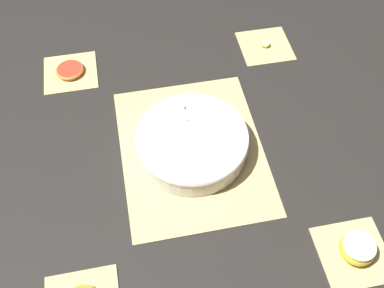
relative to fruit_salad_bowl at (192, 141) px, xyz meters
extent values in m
plane|color=black|center=(0.00, 0.00, -0.04)|extent=(6.00, 6.00, 0.00)
cube|color=#D6B775|center=(0.00, 0.00, -0.04)|extent=(0.46, 0.36, 0.01)
cube|color=#3D2D19|center=(-0.19, 0.00, -0.04)|extent=(0.01, 0.36, 0.00)
cube|color=#3D2D19|center=(-0.14, 0.00, -0.04)|extent=(0.01, 0.36, 0.00)
cube|color=#3D2D19|center=(-0.09, 0.00, -0.04)|extent=(0.01, 0.36, 0.00)
cube|color=#3D2D19|center=(-0.05, 0.00, -0.04)|extent=(0.01, 0.36, 0.00)
cube|color=#3D2D19|center=(0.00, 0.00, -0.04)|extent=(0.01, 0.36, 0.00)
cube|color=#3D2D19|center=(0.05, 0.00, -0.04)|extent=(0.01, 0.36, 0.00)
cube|color=#3D2D19|center=(0.09, 0.00, -0.04)|extent=(0.01, 0.36, 0.00)
cube|color=#3D2D19|center=(0.14, 0.00, -0.04)|extent=(0.01, 0.36, 0.00)
cube|color=#3D2D19|center=(0.18, 0.00, -0.04)|extent=(0.01, 0.36, 0.00)
cube|color=#D6B775|center=(-0.35, -0.30, -0.04)|extent=(0.15, 0.15, 0.01)
cube|color=#3D2D19|center=(-0.39, -0.30, -0.04)|extent=(0.00, 0.15, 0.00)
cube|color=#3D2D19|center=(-0.36, -0.30, -0.04)|extent=(0.00, 0.15, 0.00)
cube|color=#3D2D19|center=(-0.33, -0.30, -0.04)|extent=(0.00, 0.15, 0.00)
cube|color=#3D2D19|center=(-0.30, -0.30, -0.04)|extent=(0.00, 0.15, 0.00)
cube|color=#D6B775|center=(0.34, -0.30, -0.04)|extent=(0.15, 0.15, 0.01)
cube|color=#3D2D19|center=(0.30, -0.30, -0.04)|extent=(0.00, 0.15, 0.00)
cube|color=#3D2D19|center=(0.33, -0.30, -0.04)|extent=(0.00, 0.15, 0.00)
cube|color=#3D2D19|center=(0.36, -0.30, -0.04)|extent=(0.00, 0.15, 0.00)
cube|color=#3D2D19|center=(0.39, -0.30, -0.04)|extent=(0.00, 0.15, 0.00)
cube|color=#3D2D19|center=(-0.30, 0.30, -0.04)|extent=(0.00, 0.15, 0.00)
cube|color=#D6B775|center=(0.34, 0.30, -0.04)|extent=(0.15, 0.15, 0.01)
cube|color=#3D2D19|center=(0.30, 0.30, -0.04)|extent=(0.00, 0.15, 0.00)
cube|color=#3D2D19|center=(0.33, 0.30, -0.04)|extent=(0.00, 0.15, 0.00)
cube|color=#3D2D19|center=(0.36, 0.30, -0.04)|extent=(0.00, 0.15, 0.00)
cube|color=#3D2D19|center=(0.39, 0.30, -0.04)|extent=(0.00, 0.15, 0.00)
cylinder|color=silver|center=(0.00, 0.00, 0.00)|extent=(0.28, 0.28, 0.06)
torus|color=silver|center=(0.00, 0.00, 0.02)|extent=(0.29, 0.29, 0.01)
cylinder|color=beige|center=(-0.06, 0.05, 0.02)|extent=(0.03, 0.03, 0.01)
cylinder|color=beige|center=(0.06, -0.07, 0.01)|extent=(0.03, 0.03, 0.01)
cylinder|color=beige|center=(0.01, 0.03, -0.01)|extent=(0.03, 0.03, 0.01)
cylinder|color=beige|center=(-0.03, -0.06, -0.01)|extent=(0.02, 0.02, 0.01)
cylinder|color=beige|center=(-0.03, 0.00, -0.02)|extent=(0.03, 0.03, 0.01)
cylinder|color=beige|center=(0.00, -0.10, 0.02)|extent=(0.03, 0.03, 0.01)
cylinder|color=beige|center=(0.03, -0.02, 0.02)|extent=(0.03, 0.03, 0.01)
cube|color=white|center=(0.06, 0.00, 0.02)|extent=(0.02, 0.02, 0.02)
cube|color=white|center=(-0.05, -0.01, 0.01)|extent=(0.02, 0.02, 0.02)
cube|color=white|center=(-0.09, -0.01, 0.01)|extent=(0.02, 0.02, 0.02)
cube|color=white|center=(0.09, -0.06, -0.01)|extent=(0.03, 0.03, 0.03)
cube|color=white|center=(-0.03, 0.09, -0.01)|extent=(0.02, 0.02, 0.02)
cube|color=white|center=(0.09, 0.07, 0.00)|extent=(0.03, 0.03, 0.03)
cube|color=white|center=(0.05, 0.02, 0.00)|extent=(0.02, 0.02, 0.02)
ellipsoid|color=orange|center=(0.07, 0.05, 0.00)|extent=(0.02, 0.01, 0.01)
ellipsoid|color=orange|center=(-0.10, 0.01, 0.00)|extent=(0.03, 0.02, 0.02)
ellipsoid|color=red|center=(-0.03, 0.09, 0.02)|extent=(0.03, 0.01, 0.01)
ellipsoid|color=orange|center=(0.03, -0.04, -0.01)|extent=(0.03, 0.01, 0.01)
ellipsoid|color=red|center=(0.09, 0.00, 0.02)|extent=(0.03, 0.02, 0.01)
ellipsoid|color=orange|center=(0.02, 0.11, -0.01)|extent=(0.03, 0.02, 0.01)
ellipsoid|color=gold|center=(-0.35, -0.30, -0.01)|extent=(0.08, 0.08, 0.04)
cylinder|color=white|center=(-0.35, -0.30, 0.01)|extent=(0.07, 0.07, 0.00)
cylinder|color=beige|center=(0.34, -0.30, -0.03)|extent=(0.02, 0.02, 0.01)
torus|color=yellow|center=(0.34, -0.30, -0.03)|extent=(0.03, 0.03, 0.01)
cylinder|color=red|center=(0.34, 0.30, -0.03)|extent=(0.07, 0.07, 0.01)
torus|color=orange|center=(0.34, 0.30, -0.03)|extent=(0.08, 0.08, 0.01)
camera|label=1|loc=(-0.66, 0.13, 0.92)|focal=42.00mm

